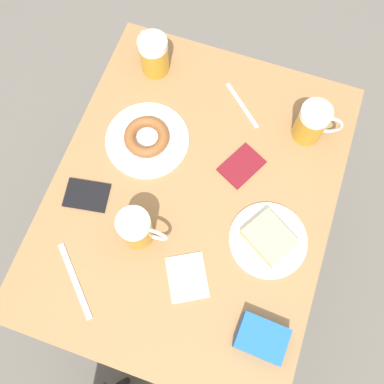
% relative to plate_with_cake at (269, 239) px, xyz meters
% --- Properties ---
extents(ground_plane, '(8.00, 8.00, 0.00)m').
position_rel_plate_with_cake_xyz_m(ground_plane, '(0.25, -0.06, -0.72)').
color(ground_plane, '#666059').
extents(table, '(0.81, 1.02, 0.70)m').
position_rel_plate_with_cake_xyz_m(table, '(0.25, -0.06, -0.08)').
color(table, '#997044').
rests_on(table, ground_plane).
extents(plate_with_cake, '(0.22, 0.22, 0.05)m').
position_rel_plate_with_cake_xyz_m(plate_with_cake, '(0.00, 0.00, 0.00)').
color(plate_with_cake, white).
rests_on(plate_with_cake, table).
extents(plate_with_donut, '(0.25, 0.25, 0.04)m').
position_rel_plate_with_cake_xyz_m(plate_with_donut, '(0.43, -0.18, -0.00)').
color(plate_with_donut, white).
rests_on(plate_with_donut, table).
extents(beer_mug_left, '(0.12, 0.11, 0.13)m').
position_rel_plate_with_cake_xyz_m(beer_mug_left, '(0.50, -0.43, 0.05)').
color(beer_mug_left, '#C68C23').
rests_on(beer_mug_left, table).
extents(beer_mug_center, '(0.14, 0.09, 0.13)m').
position_rel_plate_with_cake_xyz_m(beer_mug_center, '(0.35, 0.10, 0.05)').
color(beer_mug_center, '#C68C23').
rests_on(beer_mug_center, table).
extents(beer_mug_right, '(0.14, 0.09, 0.13)m').
position_rel_plate_with_cake_xyz_m(beer_mug_right, '(-0.02, -0.36, 0.05)').
color(beer_mug_right, '#C68C23').
rests_on(beer_mug_right, table).
extents(napkin_folded, '(0.15, 0.16, 0.00)m').
position_rel_plate_with_cake_xyz_m(napkin_folded, '(0.18, 0.17, -0.01)').
color(napkin_folded, white).
rests_on(napkin_folded, table).
extents(fork, '(0.14, 0.13, 0.00)m').
position_rel_plate_with_cake_xyz_m(fork, '(0.19, -0.39, -0.02)').
color(fork, silver).
rests_on(fork, table).
extents(knife, '(0.17, 0.17, 0.00)m').
position_rel_plate_with_cake_xyz_m(knife, '(0.47, 0.28, -0.02)').
color(knife, silver).
rests_on(knife, table).
extents(passport_near_edge, '(0.14, 0.15, 0.01)m').
position_rel_plate_with_cake_xyz_m(passport_near_edge, '(0.14, -0.19, -0.01)').
color(passport_near_edge, maroon).
rests_on(passport_near_edge, table).
extents(passport_far_edge, '(0.14, 0.11, 0.01)m').
position_rel_plate_with_cake_xyz_m(passport_far_edge, '(0.54, 0.04, -0.01)').
color(passport_far_edge, black).
rests_on(passport_far_edge, table).
extents(blue_pouch, '(0.13, 0.10, 0.04)m').
position_rel_plate_with_cake_xyz_m(blue_pouch, '(-0.05, 0.26, 0.01)').
color(blue_pouch, blue).
rests_on(blue_pouch, table).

